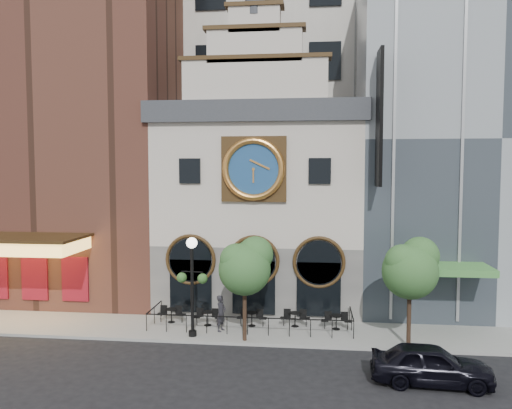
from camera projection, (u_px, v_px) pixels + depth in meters
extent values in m
plane|color=black|center=(244.00, 346.00, 24.11)|extent=(120.00, 120.00, 0.00)
cube|color=gray|center=(251.00, 328.00, 26.58)|extent=(44.00, 5.00, 0.15)
cube|color=#605E5B|center=(261.00, 269.00, 31.89)|extent=(12.00, 8.00, 4.00)
cube|color=beige|center=(261.00, 183.00, 31.50)|extent=(12.00, 8.00, 7.00)
cube|color=#2D3035|center=(261.00, 118.00, 31.21)|extent=(12.60, 8.60, 1.20)
cube|color=#382611|center=(254.00, 169.00, 27.39)|extent=(3.60, 0.25, 3.60)
cylinder|color=navy|center=(254.00, 169.00, 27.25)|extent=(3.10, 0.12, 3.10)
torus|color=#D0893D|center=(253.00, 169.00, 27.17)|extent=(3.46, 0.36, 3.46)
cylinder|color=#2D3035|center=(255.00, 6.00, 27.24)|extent=(1.10, 1.10, 1.10)
cube|color=#563224|center=(78.00, 110.00, 34.59)|extent=(14.00, 12.00, 25.00)
cube|color=#FFBF59|center=(17.00, 245.00, 27.55)|extent=(7.00, 3.40, 0.70)
cube|color=#382611|center=(17.00, 237.00, 27.51)|extent=(7.40, 3.80, 0.15)
cube|color=maroon|center=(35.00, 278.00, 29.34)|extent=(5.60, 0.15, 2.60)
cube|color=gray|center=(467.00, 144.00, 31.84)|extent=(14.00, 12.00, 20.00)
cube|color=#4B9343|center=(445.00, 269.00, 25.51)|extent=(4.50, 2.40, 0.35)
cube|color=black|center=(379.00, 118.00, 25.55)|extent=(0.18, 1.60, 7.00)
cube|color=beige|center=(276.00, 35.00, 42.52)|extent=(20.00, 16.00, 40.00)
cylinder|color=black|center=(171.00, 309.00, 27.30)|extent=(0.68, 0.68, 0.03)
cylinder|color=black|center=(171.00, 316.00, 27.33)|extent=(0.06, 0.06, 0.72)
cylinder|color=black|center=(208.00, 312.00, 26.75)|extent=(0.68, 0.68, 0.03)
cylinder|color=black|center=(208.00, 319.00, 26.78)|extent=(0.06, 0.06, 0.72)
cylinder|color=black|center=(252.00, 313.00, 26.64)|extent=(0.68, 0.68, 0.03)
cylinder|color=black|center=(252.00, 319.00, 26.67)|extent=(0.06, 0.06, 0.72)
cylinder|color=black|center=(295.00, 313.00, 26.57)|extent=(0.68, 0.68, 0.03)
cylinder|color=black|center=(295.00, 320.00, 26.60)|extent=(0.06, 0.06, 0.72)
cylinder|color=black|center=(336.00, 315.00, 26.12)|extent=(0.68, 0.68, 0.03)
cylinder|color=black|center=(336.00, 322.00, 26.15)|extent=(0.06, 0.06, 0.72)
imported|color=black|center=(431.00, 364.00, 19.79)|extent=(4.82, 2.18, 1.61)
imported|color=black|center=(221.00, 313.00, 25.85)|extent=(0.62, 0.78, 1.87)
cylinder|color=black|center=(192.00, 292.00, 24.96)|extent=(0.16, 0.16, 4.55)
cylinder|color=black|center=(193.00, 333.00, 25.11)|extent=(0.40, 0.40, 0.27)
sphere|color=white|center=(192.00, 243.00, 24.79)|extent=(0.55, 0.55, 0.55)
sphere|color=#365D25|center=(182.00, 278.00, 25.02)|extent=(0.51, 0.51, 0.51)
sphere|color=#365D25|center=(203.00, 279.00, 24.80)|extent=(0.51, 0.51, 0.51)
cylinder|color=#382619|center=(245.00, 313.00, 24.40)|extent=(0.20, 0.20, 2.75)
sphere|color=#2D5E25|center=(245.00, 269.00, 24.25)|extent=(2.56, 2.56, 2.56)
sphere|color=#2D5E25|center=(255.00, 254.00, 24.44)|extent=(1.77, 1.77, 1.77)
sphere|color=#2D5E25|center=(236.00, 260.00, 24.06)|extent=(1.57, 1.57, 1.57)
cylinder|color=#382619|center=(409.00, 318.00, 23.52)|extent=(0.20, 0.20, 2.80)
sphere|color=#2D5E25|center=(410.00, 271.00, 23.36)|extent=(2.60, 2.60, 2.60)
sphere|color=#2D5E25|center=(420.00, 256.00, 23.55)|extent=(1.80, 1.80, 1.80)
sphere|color=#2D5E25|center=(402.00, 262.00, 23.17)|extent=(1.60, 1.60, 1.60)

